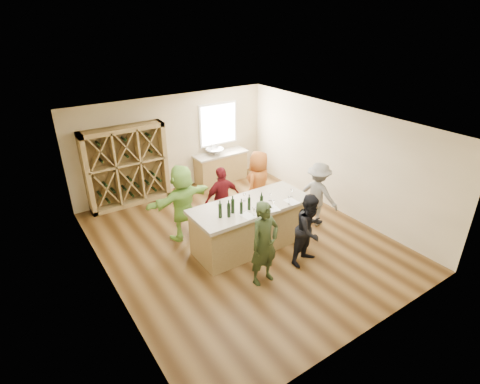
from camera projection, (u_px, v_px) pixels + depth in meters
floor at (241, 242)px, 8.86m from camera, size 6.00×7.00×0.10m
ceiling at (241, 122)px, 7.59m from camera, size 6.00×7.00×0.10m
wall_back at (173, 143)px, 10.87m from camera, size 6.00×0.10×2.80m
wall_front at (375, 270)px, 5.58m from camera, size 6.00×0.10×2.80m
wall_left at (101, 227)px, 6.69m from camera, size 0.10×7.00×2.80m
wall_right at (338, 158)px, 9.76m from camera, size 0.10×7.00×2.80m
window_frame at (218, 124)px, 11.41m from camera, size 1.30×0.06×1.30m
window_pane at (219, 124)px, 11.39m from camera, size 1.18×0.01×1.18m
wine_rack at (127, 167)px, 10.04m from camera, size 2.20×0.45×2.20m
back_counter_base at (221, 168)px, 11.74m from camera, size 1.60×0.58×0.86m
back_counter_top at (221, 154)px, 11.54m from camera, size 1.70×0.62×0.06m
sink at (215, 151)px, 11.38m from camera, size 0.54×0.54×0.19m
faucet at (212, 148)px, 11.49m from camera, size 0.02×0.02×0.30m
tasting_counter_base at (251, 226)px, 8.42m from camera, size 2.60×1.00×1.00m
tasting_counter_top at (251, 205)px, 8.19m from camera, size 2.72×1.12×0.08m
wine_bottle_a at (220, 211)px, 7.56m from camera, size 0.08×0.08×0.31m
wine_bottle_b at (229, 210)px, 7.59m from camera, size 0.09×0.09×0.30m
wine_bottle_c at (233, 206)px, 7.74m from camera, size 0.09×0.09×0.31m
wine_bottle_d at (241, 208)px, 7.71m from camera, size 0.08×0.08×0.27m
wine_bottle_e at (249, 204)px, 7.87m from camera, size 0.08×0.08×0.28m
wine_glass_a at (254, 212)px, 7.65m from camera, size 0.08×0.08×0.19m
wine_glass_b at (273, 204)px, 7.93m from camera, size 0.08×0.08×0.20m
wine_glass_c at (289, 200)px, 8.12m from camera, size 0.07×0.07×0.18m
wine_glass_d at (270, 197)px, 8.27m from camera, size 0.08×0.08×0.16m
wine_glass_e at (292, 193)px, 8.44m from camera, size 0.07×0.07×0.18m
tasting_menu_a at (247, 215)px, 7.70m from camera, size 0.26×0.33×0.00m
tasting_menu_b at (273, 208)px, 7.98m from camera, size 0.28×0.35×0.00m
tasting_menu_c at (292, 201)px, 8.27m from camera, size 0.24×0.33×0.00m
person_near_left at (264, 244)px, 7.14m from camera, size 0.67×0.51×1.76m
person_near_right at (310, 230)px, 7.75m from camera, size 0.83×0.56×1.59m
person_server at (318, 194)px, 9.18m from camera, size 0.78×1.15×1.63m
person_far_mid at (222, 199)px, 8.99m from camera, size 0.96×0.50×1.62m
person_far_right at (258, 185)px, 9.53m from camera, size 1.01×0.84×1.77m
person_far_left at (183, 202)px, 8.60m from camera, size 1.76×0.85×1.82m
wine_bottle_f at (261, 202)px, 7.91m from camera, size 0.07×0.07×0.30m
wine_glass_f at (244, 197)px, 8.25m from camera, size 0.07×0.07×0.18m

